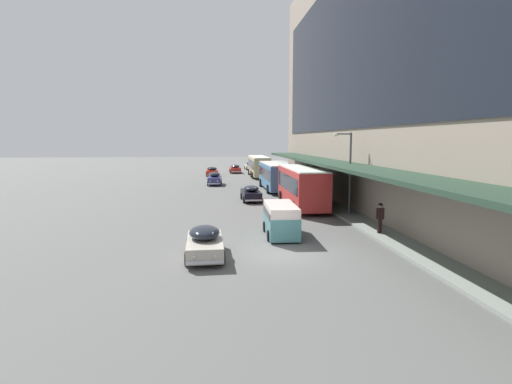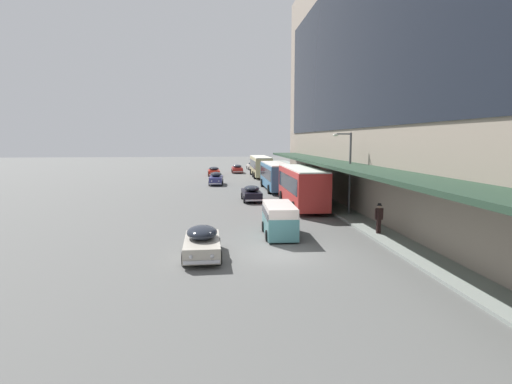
# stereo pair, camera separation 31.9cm
# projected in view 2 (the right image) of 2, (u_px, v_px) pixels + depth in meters

# --- Properties ---
(ground) EXTENTS (240.00, 240.00, 0.00)m
(ground) POSITION_uv_depth(u_px,v_px,m) (279.00, 254.00, 20.57)
(ground) COLOR #5A5B59
(sidewalk_kerb) EXTENTS (10.00, 180.00, 0.15)m
(sidewalk_kerb) POSITION_uv_depth(u_px,v_px,m) (479.00, 247.00, 21.64)
(sidewalk_kerb) COLOR gray
(sidewalk_kerb) RESTS_ON ground
(building_facade) EXTENTS (9.20, 80.00, 25.01)m
(building_facade) POSITION_uv_depth(u_px,v_px,m) (496.00, 7.00, 20.02)
(building_facade) COLOR gray
(building_facade) RESTS_ON ground
(transit_bus_kerbside_front) EXTENTS (2.82, 11.03, 3.23)m
(transit_bus_kerbside_front) POSITION_uv_depth(u_px,v_px,m) (261.00, 165.00, 63.29)
(transit_bus_kerbside_front) COLOR tan
(transit_bus_kerbside_front) RESTS_ON ground
(transit_bus_kerbside_rear) EXTENTS (2.89, 10.27, 3.45)m
(transit_bus_kerbside_rear) POSITION_uv_depth(u_px,v_px,m) (302.00, 185.00, 34.68)
(transit_bus_kerbside_rear) COLOR red
(transit_bus_kerbside_rear) RESTS_ON ground
(transit_bus_kerbside_far) EXTENTS (2.76, 10.32, 3.15)m
(transit_bus_kerbside_far) POSITION_uv_depth(u_px,v_px,m) (276.00, 175.00, 46.56)
(transit_bus_kerbside_far) COLOR teal
(transit_bus_kerbside_far) RESTS_ON ground
(sedan_trailing_mid) EXTENTS (1.95, 4.55, 1.50)m
(sedan_trailing_mid) POSITION_uv_depth(u_px,v_px,m) (237.00, 169.00, 70.88)
(sedan_trailing_mid) COLOR #A6241F
(sedan_trailing_mid) RESTS_ON ground
(sedan_oncoming_rear) EXTENTS (1.95, 4.32, 1.53)m
(sedan_oncoming_rear) POSITION_uv_depth(u_px,v_px,m) (202.00, 242.00, 20.03)
(sedan_oncoming_rear) COLOR beige
(sedan_oncoming_rear) RESTS_ON ground
(sedan_oncoming_front) EXTENTS (1.93, 4.33, 1.66)m
(sedan_oncoming_front) POSITION_uv_depth(u_px,v_px,m) (216.00, 179.00, 52.19)
(sedan_oncoming_front) COLOR navy
(sedan_oncoming_front) RESTS_ON ground
(sedan_lead_near) EXTENTS (1.84, 4.38, 1.52)m
(sedan_lead_near) POSITION_uv_depth(u_px,v_px,m) (251.00, 193.00, 38.33)
(sedan_lead_near) COLOR black
(sedan_lead_near) RESTS_ON ground
(sedan_second_near) EXTENTS (2.06, 4.57, 1.46)m
(sedan_second_near) POSITION_uv_depth(u_px,v_px,m) (214.00, 171.00, 65.20)
(sedan_second_near) COLOR #B71D0F
(sedan_second_near) RESTS_ON ground
(sedan_trailing_near) EXTENTS (2.13, 4.71, 1.49)m
(sedan_trailing_near) POSITION_uv_depth(u_px,v_px,m) (252.00, 166.00, 78.89)
(sedan_trailing_near) COLOR beige
(sedan_trailing_near) RESTS_ON ground
(vw_van) EXTENTS (2.01, 4.60, 1.96)m
(vw_van) POSITION_uv_depth(u_px,v_px,m) (279.00, 218.00, 24.48)
(vw_van) COLOR teal
(vw_van) RESTS_ON ground
(pedestrian_at_kerb) EXTENTS (0.60, 0.35, 1.86)m
(pedestrian_at_kerb) POSITION_uv_depth(u_px,v_px,m) (379.00, 217.00, 24.38)
(pedestrian_at_kerb) COLOR #2F1D1C
(pedestrian_at_kerb) RESTS_ON sidewalk_kerb
(street_lamp) EXTENTS (1.50, 0.28, 6.24)m
(street_lamp) POSITION_uv_depth(u_px,v_px,m) (348.00, 166.00, 30.52)
(street_lamp) COLOR #4C4C51
(street_lamp) RESTS_ON sidewalk_kerb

